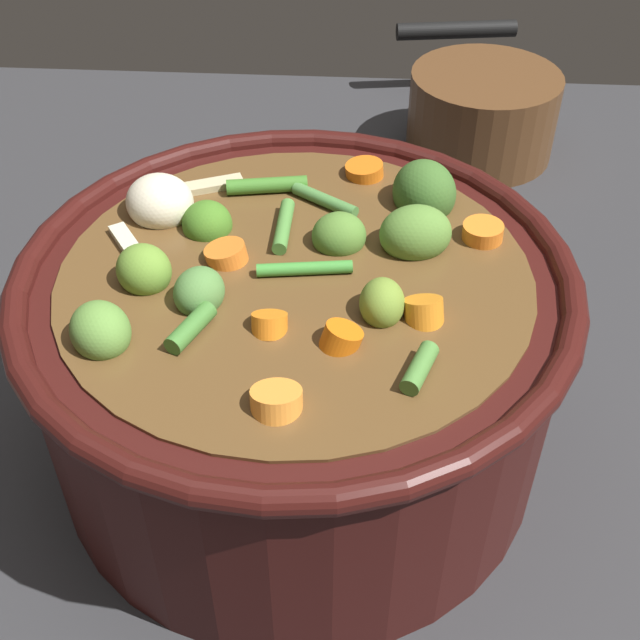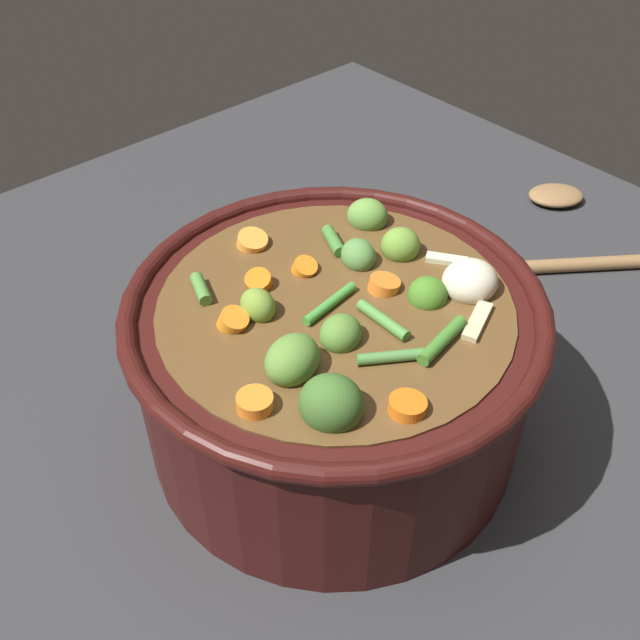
{
  "view_description": "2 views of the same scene",
  "coord_description": "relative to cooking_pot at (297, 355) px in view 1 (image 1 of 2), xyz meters",
  "views": [
    {
      "loc": [
        0.36,
        0.04,
        0.42
      ],
      "look_at": [
        0.01,
        0.01,
        0.11
      ],
      "focal_mm": 46.15,
      "sensor_mm": 36.0,
      "label": 1
    },
    {
      "loc": [
        -0.3,
        0.28,
        0.49
      ],
      "look_at": [
        0.01,
        0.0,
        0.12
      ],
      "focal_mm": 41.57,
      "sensor_mm": 36.0,
      "label": 2
    }
  ],
  "objects": [
    {
      "name": "ground_plane",
      "position": [
        0.0,
        0.0,
        -0.08
      ],
      "size": [
        1.1,
        1.1,
        0.0
      ],
      "primitive_type": "plane",
      "color": "#2D2D30"
    },
    {
      "name": "cooking_pot",
      "position": [
        0.0,
        0.0,
        0.0
      ],
      "size": [
        0.32,
        0.32,
        0.17
      ],
      "color": "#38110F",
      "rests_on": "ground_plane"
    },
    {
      "name": "small_saucepan",
      "position": [
        -0.39,
        0.15,
        -0.04
      ],
      "size": [
        0.23,
        0.16,
        0.08
      ],
      "color": "brown",
      "rests_on": "ground_plane"
    }
  ]
}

